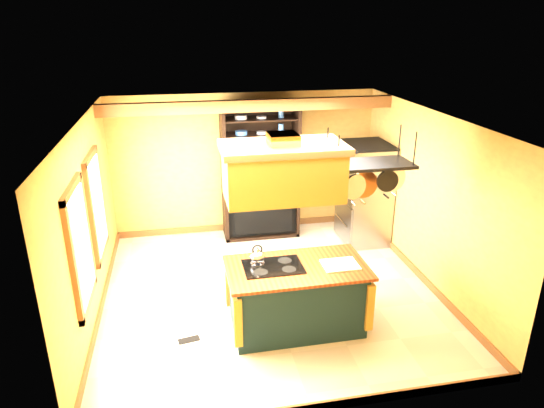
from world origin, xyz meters
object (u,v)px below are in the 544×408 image
object	(u,v)px
range_hood	(283,170)
pot_rack	(368,172)
hutch	(260,187)
kitchen_island	(296,296)
refrigerator	(364,195)

from	to	relation	value
range_hood	pot_rack	world-z (taller)	same
hutch	pot_rack	bearing A→B (deg)	-74.75
range_hood	pot_rack	xyz separation A→B (m)	(1.10, 0.01, -0.10)
kitchen_island	pot_rack	size ratio (longest dim) A/B	1.61
pot_rack	kitchen_island	bearing A→B (deg)	-179.27
refrigerator	hutch	xyz separation A→B (m)	(-1.84, 0.67, 0.06)
kitchen_island	pot_rack	xyz separation A→B (m)	(0.91, 0.01, 1.69)
kitchen_island	hutch	distance (m)	3.19
kitchen_island	refrigerator	size ratio (longest dim) A/B	1.01
kitchen_island	refrigerator	distance (m)	3.15
range_hood	refrigerator	bearing A→B (deg)	49.86
range_hood	hutch	bearing A→B (deg)	85.49
pot_rack	refrigerator	distance (m)	2.95
refrigerator	hutch	world-z (taller)	hutch
refrigerator	kitchen_island	bearing A→B (deg)	-127.37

